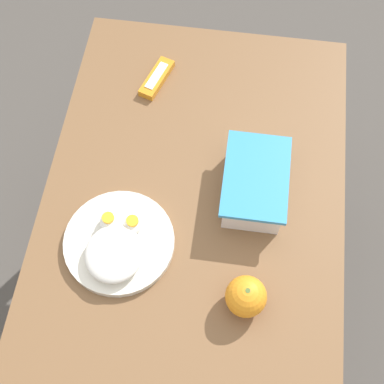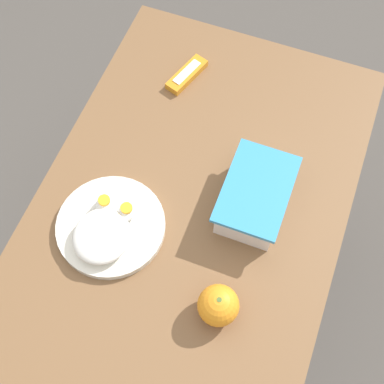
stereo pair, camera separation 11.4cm
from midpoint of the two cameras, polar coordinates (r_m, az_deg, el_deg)
ground_plane at (r=1.84m, az=1.71°, el=-11.18°), size 10.00×10.00×0.00m
table at (r=1.28m, az=2.42°, el=-4.09°), size 1.01×0.66×0.72m
food_container at (r=1.14m, az=9.59°, el=-0.85°), size 0.20×0.14×0.08m
orange_fruit at (r=1.05m, az=6.00°, el=-12.27°), size 0.08×0.08×0.08m
rice_plate at (r=1.12m, az=-6.08°, el=-4.16°), size 0.23×0.23×0.06m
candy_bar at (r=1.33m, az=1.93°, el=12.21°), size 0.13×0.07×0.02m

